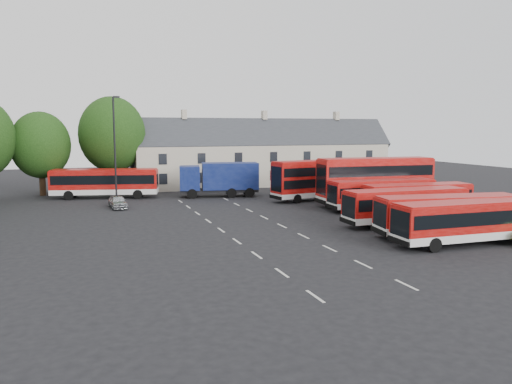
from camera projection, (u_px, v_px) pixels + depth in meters
ground at (229, 235)px, 36.02m from camera, size 140.00×140.00×0.00m
lane_markings at (252, 228)px, 38.72m from camera, size 5.15×33.80×0.01m
terrace_houses at (264, 157)px, 68.23m from camera, size 35.70×7.13×10.06m
bus_row_a at (467, 219)px, 32.89m from camera, size 10.38×2.68×2.92m
bus_row_b at (449, 212)px, 35.32m from camera, size 10.72×3.93×2.96m
bus_row_c at (406, 204)px, 39.65m from camera, size 10.31×2.55×2.90m
bus_row_d at (417, 196)px, 44.22m from camera, size 10.05×3.08×2.80m
bus_row_e at (382, 192)px, 46.79m from camera, size 10.35×2.78×2.90m
bus_dd_south at (375, 179)px, 49.54m from camera, size 11.82×3.45×4.79m
bus_dd_north at (318, 177)px, 53.68m from camera, size 10.67×3.91×4.28m
bus_north at (105, 181)px, 55.06m from camera, size 11.70×5.12×3.22m
box_truck at (220, 178)px, 56.27m from camera, size 9.11×4.35×3.83m
silver_car at (118, 202)px, 48.27m from camera, size 1.79×3.82×1.26m
lamppost at (115, 146)px, 52.21m from camera, size 0.76×0.29×11.03m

